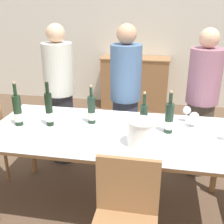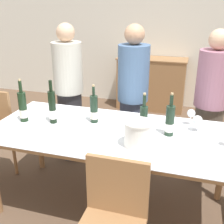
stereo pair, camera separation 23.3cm
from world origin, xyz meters
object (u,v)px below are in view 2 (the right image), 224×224
wine_bottle_2 (23,107)px  person_guest_right (210,109)px  sideboard_cabinet (151,84)px  dining_table (112,138)px  wine_bottle_3 (94,110)px  ice_bucket (138,133)px  chair_near_front (112,217)px  person_host (69,95)px  wine_glass_1 (197,121)px  wine_glass_2 (191,114)px  wine_bottle_4 (170,121)px  wine_bottle_1 (52,108)px  wine_bottle_0 (143,121)px  person_guest_left (133,100)px

wine_bottle_2 → person_guest_right: person_guest_right is taller
sideboard_cabinet → dining_table: sideboard_cabinet is taller
sideboard_cabinet → wine_bottle_3: bearing=-93.0°
dining_table → ice_bucket: (0.26, -0.18, 0.17)m
chair_near_front → person_host: size_ratio=0.56×
wine_glass_1 → wine_glass_2: 0.13m
wine_bottle_4 → dining_table: bearing=-171.0°
wine_bottle_3 → person_guest_right: size_ratio=0.23×
sideboard_cabinet → dining_table: bearing=-88.2°
wine_bottle_2 → chair_near_front: size_ratio=0.45×
wine_bottle_1 → person_guest_right: (1.38, 0.72, -0.13)m
wine_bottle_0 → person_guest_left: person_guest_left is taller
wine_bottle_0 → wine_bottle_2: size_ratio=0.90×
sideboard_cabinet → wine_bottle_1: 2.73m
wine_bottle_4 → person_guest_left: bearing=124.3°
ice_bucket → person_host: 1.35m
wine_bottle_4 → wine_glass_2: bearing=58.3°
wine_bottle_3 → wine_glass_1: (0.90, 0.07, -0.03)m
wine_bottle_2 → wine_glass_2: (1.48, 0.35, -0.03)m
wine_bottle_0 → sideboard_cabinet: bearing=97.4°
person_guest_right → wine_glass_1: bearing=-103.0°
ice_bucket → person_guest_left: (-0.25, 0.93, -0.08)m
wine_bottle_3 → wine_bottle_4: wine_bottle_4 is taller
sideboard_cabinet → wine_bottle_1: (-0.48, -2.65, 0.47)m
dining_table → wine_bottle_2: (-0.85, -0.02, 0.20)m
dining_table → wine_glass_1: (0.69, 0.22, 0.16)m
wine_bottle_2 → dining_table: bearing=1.0°
person_guest_left → wine_bottle_3: bearing=-110.5°
wine_bottle_1 → person_guest_right: person_guest_right is taller
wine_bottle_3 → chair_near_front: (0.43, -0.86, -0.37)m
wine_bottle_3 → chair_near_front: 1.03m
ice_bucket → wine_glass_1: (0.43, 0.40, -0.01)m
sideboard_cabinet → wine_bottle_4: wine_bottle_4 is taller
wine_bottle_3 → dining_table: bearing=-34.6°
wine_glass_2 → wine_glass_1: bearing=-64.4°
wine_bottle_2 → ice_bucket: bearing=-8.5°
person_guest_right → person_host: bearing=-179.3°
wine_bottle_4 → chair_near_front: 0.91m
wine_glass_2 → wine_bottle_1: bearing=-165.6°
wine_bottle_4 → wine_glass_2: size_ratio=2.48×
sideboard_cabinet → wine_glass_2: 2.49m
ice_bucket → person_host: (-0.99, 0.91, -0.08)m
wine_glass_1 → person_guest_right: 0.55m
wine_bottle_0 → wine_glass_1: size_ratio=2.56×
wine_bottle_4 → sideboard_cabinet: bearing=102.0°
sideboard_cabinet → wine_bottle_0: (0.35, -2.65, 0.44)m
wine_bottle_1 → person_guest_right: bearing=27.5°
wine_bottle_0 → chair_near_front: (-0.04, -0.74, -0.37)m
ice_bucket → wine_glass_2: 0.64m
wine_bottle_3 → person_host: (-0.52, 0.58, -0.10)m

